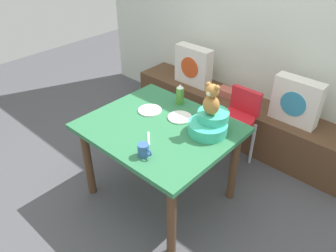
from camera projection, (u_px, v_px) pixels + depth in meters
The scene contains 15 objects.
ground_plane at pixel (161, 193), 3.00m from camera, with size 8.00×8.00×0.00m, color #4C4C51.
back_wall at pixel (265, 15), 3.21m from camera, with size 4.40×0.10×2.60m, color silver.
window_bench at pixel (237, 118), 3.64m from camera, with size 2.60×0.44×0.46m, color brown.
pillow_floral_left at pixel (193, 66), 3.72m from camera, with size 0.44×0.15×0.44m.
pillow_floral_right at pixel (296, 101), 3.04m from camera, with size 0.44×0.15×0.44m.
book_stack at pixel (227, 92), 3.58m from camera, with size 0.20×0.14×0.08m, color #BC5D4D.
dining_table at pixel (160, 137), 2.65m from camera, with size 1.15×0.97×0.74m.
highchair at pixel (237, 120), 3.08m from camera, with size 0.34×0.45×0.79m.
infant_seat_teal at pixel (210, 124), 2.49m from camera, with size 0.30×0.33×0.16m.
teddy_bear at pixel (211, 100), 2.37m from camera, with size 0.13×0.12×0.25m.
ketchup_bottle at pixel (180, 95), 2.84m from camera, with size 0.07×0.07×0.18m.
coffee_mug at pixel (144, 150), 2.26m from camera, with size 0.12×0.08×0.09m.
dinner_plate_near at pixel (180, 117), 2.69m from camera, with size 0.20×0.20×0.01m, color white.
dinner_plate_far at pixel (150, 110), 2.78m from camera, with size 0.20×0.20×0.01m, color white.
table_fork at pixel (149, 139), 2.45m from camera, with size 0.02×0.17×0.01m, color silver.
Camera 1 is at (1.50, -1.55, 2.18)m, focal length 35.17 mm.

